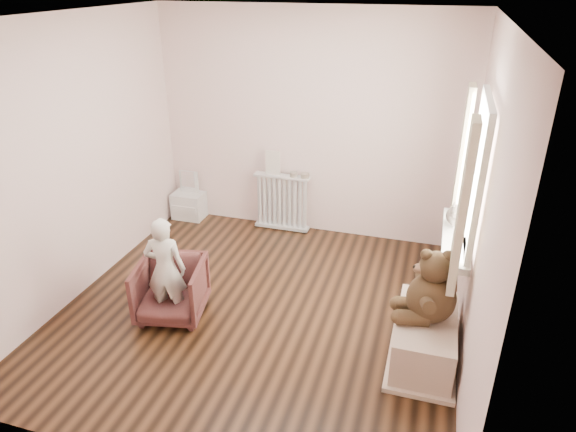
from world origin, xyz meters
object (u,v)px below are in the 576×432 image
(armchair, at_px, (171,290))
(toy_vanity, at_px, (188,198))
(radiator, at_px, (282,200))
(child, at_px, (165,269))
(plush_cat, at_px, (457,215))
(toy_bench, at_px, (424,339))
(teddy_bear, at_px, (432,291))

(armchair, bearing_deg, toy_vanity, 100.82)
(radiator, bearing_deg, child, -102.26)
(radiator, relative_size, plush_cat, 2.44)
(toy_bench, bearing_deg, armchair, -178.76)
(toy_bench, bearing_deg, radiator, 133.29)
(toy_vanity, distance_m, teddy_bear, 3.64)
(toy_vanity, xyz_separation_m, teddy_bear, (3.08, -1.91, 0.40))
(child, relative_size, teddy_bear, 1.65)
(armchair, xyz_separation_m, teddy_bear, (2.27, 0.04, 0.40))
(radiator, height_order, child, child)
(radiator, xyz_separation_m, teddy_bear, (1.83, -1.94, 0.28))
(radiator, height_order, toy_vanity, radiator)
(toy_bench, bearing_deg, plush_cat, 79.34)
(armchair, relative_size, plush_cat, 2.07)
(child, xyz_separation_m, teddy_bear, (2.27, 0.09, 0.15))
(radiator, bearing_deg, armchair, -102.56)
(radiator, height_order, armchair, radiator)
(toy_vanity, xyz_separation_m, armchair, (0.81, -1.95, -0.00))
(radiator, distance_m, child, 2.08)
(armchair, height_order, teddy_bear, teddy_bear)
(armchair, relative_size, toy_bench, 0.68)
(radiator, xyz_separation_m, child, (-0.44, -2.03, 0.13))
(child, relative_size, plush_cat, 3.43)
(teddy_bear, relative_size, plush_cat, 2.09)
(toy_vanity, distance_m, child, 2.17)
(armchair, xyz_separation_m, plush_cat, (2.40, 0.79, 0.73))
(radiator, distance_m, plush_cat, 2.37)
(child, bearing_deg, radiator, -113.99)
(armchair, bearing_deg, toy_bench, -10.48)
(armchair, distance_m, child, 0.25)
(child, height_order, plush_cat, plush_cat)
(armchair, xyz_separation_m, child, (0.00, -0.05, 0.25))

